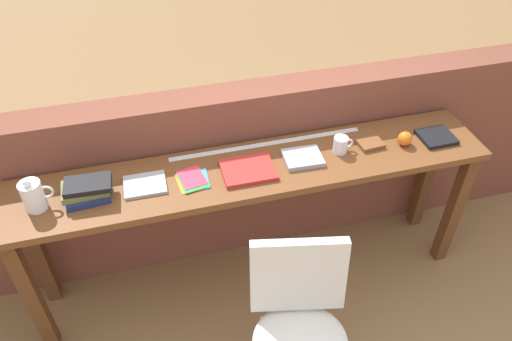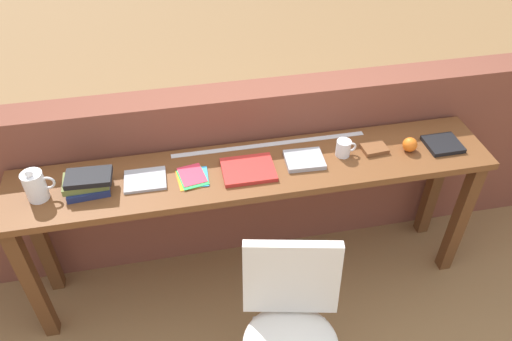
{
  "view_description": "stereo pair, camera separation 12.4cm",
  "coord_description": "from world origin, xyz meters",
  "px_view_note": "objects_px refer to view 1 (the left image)",
  "views": [
    {
      "loc": [
        -0.49,
        -1.59,
        2.52
      ],
      "look_at": [
        0.0,
        0.25,
        0.9
      ],
      "focal_mm": 35.0,
      "sensor_mm": 36.0,
      "label": 1
    },
    {
      "loc": [
        -0.37,
        -1.61,
        2.52
      ],
      "look_at": [
        0.0,
        0.25,
        0.9
      ],
      "focal_mm": 35.0,
      "sensor_mm": 36.0,
      "label": 2
    }
  ],
  "objects_px": {
    "pitcher_white": "(34,196)",
    "leather_journal_brown": "(370,144)",
    "book_open_centre": "(248,170)",
    "pamphlet_pile_colourful": "(193,180)",
    "mug": "(341,145)",
    "book_stack_leftmost": "(87,190)",
    "book_repair_rightmost": "(436,137)",
    "magazine_cycling": "(145,185)",
    "chair_white_moulded": "(299,319)",
    "sports_ball_small": "(405,139)"
  },
  "relations": [
    {
      "from": "mug",
      "to": "leather_journal_brown",
      "type": "xyz_separation_m",
      "value": [
        0.18,
        0.0,
        -0.03
      ]
    },
    {
      "from": "pamphlet_pile_colourful",
      "to": "leather_journal_brown",
      "type": "xyz_separation_m",
      "value": [
        0.97,
        0.03,
        0.01
      ]
    },
    {
      "from": "pamphlet_pile_colourful",
      "to": "mug",
      "type": "height_order",
      "value": "mug"
    },
    {
      "from": "pitcher_white",
      "to": "book_stack_leftmost",
      "type": "distance_m",
      "value": 0.23
    },
    {
      "from": "pitcher_white",
      "to": "mug",
      "type": "relative_size",
      "value": 1.67
    },
    {
      "from": "book_stack_leftmost",
      "to": "magazine_cycling",
      "type": "distance_m",
      "value": 0.27
    },
    {
      "from": "magazine_cycling",
      "to": "pitcher_white",
      "type": "bearing_deg",
      "value": -176.44
    },
    {
      "from": "book_stack_leftmost",
      "to": "leather_journal_brown",
      "type": "xyz_separation_m",
      "value": [
        1.47,
        0.02,
        -0.03
      ]
    },
    {
      "from": "book_stack_leftmost",
      "to": "book_repair_rightmost",
      "type": "xyz_separation_m",
      "value": [
        1.85,
        -0.02,
        -0.03
      ]
    },
    {
      "from": "pitcher_white",
      "to": "book_stack_leftmost",
      "type": "height_order",
      "value": "pitcher_white"
    },
    {
      "from": "pamphlet_pile_colourful",
      "to": "magazine_cycling",
      "type": "bearing_deg",
      "value": 174.47
    },
    {
      "from": "book_repair_rightmost",
      "to": "magazine_cycling",
      "type": "bearing_deg",
      "value": 178.46
    },
    {
      "from": "pitcher_white",
      "to": "book_stack_leftmost",
      "type": "xyz_separation_m",
      "value": [
        0.23,
        0.01,
        -0.03
      ]
    },
    {
      "from": "pitcher_white",
      "to": "book_open_centre",
      "type": "xyz_separation_m",
      "value": [
        1.01,
        -0.0,
        -0.07
      ]
    },
    {
      "from": "pitcher_white",
      "to": "leather_journal_brown",
      "type": "relative_size",
      "value": 1.41
    },
    {
      "from": "book_stack_leftmost",
      "to": "pamphlet_pile_colourful",
      "type": "distance_m",
      "value": 0.5
    },
    {
      "from": "book_stack_leftmost",
      "to": "mug",
      "type": "height_order",
      "value": "book_stack_leftmost"
    },
    {
      "from": "book_stack_leftmost",
      "to": "magazine_cycling",
      "type": "bearing_deg",
      "value": 1.98
    },
    {
      "from": "chair_white_moulded",
      "to": "sports_ball_small",
      "type": "distance_m",
      "value": 1.11
    },
    {
      "from": "book_stack_leftmost",
      "to": "leather_journal_brown",
      "type": "height_order",
      "value": "book_stack_leftmost"
    },
    {
      "from": "pamphlet_pile_colourful",
      "to": "leather_journal_brown",
      "type": "relative_size",
      "value": 1.48
    },
    {
      "from": "pamphlet_pile_colourful",
      "to": "book_repair_rightmost",
      "type": "relative_size",
      "value": 1.05
    },
    {
      "from": "pamphlet_pile_colourful",
      "to": "sports_ball_small",
      "type": "bearing_deg",
      "value": -0.14
    },
    {
      "from": "book_stack_leftmost",
      "to": "pamphlet_pile_colourful",
      "type": "xyz_separation_m",
      "value": [
        0.5,
        -0.01,
        -0.04
      ]
    },
    {
      "from": "book_open_centre",
      "to": "mug",
      "type": "xyz_separation_m",
      "value": [
        0.51,
        0.03,
        0.03
      ]
    },
    {
      "from": "chair_white_moulded",
      "to": "pitcher_white",
      "type": "xyz_separation_m",
      "value": [
        -1.08,
        0.67,
        0.43
      ]
    },
    {
      "from": "pitcher_white",
      "to": "leather_journal_brown",
      "type": "bearing_deg",
      "value": 1.17
    },
    {
      "from": "book_stack_leftmost",
      "to": "book_open_centre",
      "type": "relative_size",
      "value": 0.9
    },
    {
      "from": "pamphlet_pile_colourful",
      "to": "leather_journal_brown",
      "type": "height_order",
      "value": "leather_journal_brown"
    },
    {
      "from": "pitcher_white",
      "to": "magazine_cycling",
      "type": "relative_size",
      "value": 0.9
    },
    {
      "from": "pamphlet_pile_colourful",
      "to": "book_stack_leftmost",
      "type": "bearing_deg",
      "value": 178.48
    },
    {
      "from": "book_open_centre",
      "to": "pitcher_white",
      "type": "bearing_deg",
      "value": -179.78
    },
    {
      "from": "book_stack_leftmost",
      "to": "mug",
      "type": "distance_m",
      "value": 1.3
    },
    {
      "from": "sports_ball_small",
      "to": "book_repair_rightmost",
      "type": "height_order",
      "value": "sports_ball_small"
    },
    {
      "from": "book_open_centre",
      "to": "pamphlet_pile_colourful",
      "type": "bearing_deg",
      "value": 179.58
    },
    {
      "from": "mug",
      "to": "chair_white_moulded",
      "type": "bearing_deg",
      "value": -122.44
    },
    {
      "from": "mug",
      "to": "sports_ball_small",
      "type": "height_order",
      "value": "mug"
    },
    {
      "from": "magazine_cycling",
      "to": "book_repair_rightmost",
      "type": "distance_m",
      "value": 1.58
    },
    {
      "from": "book_open_centre",
      "to": "book_repair_rightmost",
      "type": "distance_m",
      "value": 1.07
    },
    {
      "from": "book_open_centre",
      "to": "mug",
      "type": "distance_m",
      "value": 0.52
    },
    {
      "from": "chair_white_moulded",
      "to": "pamphlet_pile_colourful",
      "type": "xyz_separation_m",
      "value": [
        -0.35,
        0.67,
        0.36
      ]
    },
    {
      "from": "pamphlet_pile_colourful",
      "to": "book_repair_rightmost",
      "type": "height_order",
      "value": "book_repair_rightmost"
    },
    {
      "from": "chair_white_moulded",
      "to": "book_stack_leftmost",
      "type": "bearing_deg",
      "value": 141.24
    },
    {
      "from": "magazine_cycling",
      "to": "book_repair_rightmost",
      "type": "xyz_separation_m",
      "value": [
        1.58,
        -0.02,
        0.0
      ]
    },
    {
      "from": "leather_journal_brown",
      "to": "pitcher_white",
      "type": "bearing_deg",
      "value": 176.71
    },
    {
      "from": "book_open_centre",
      "to": "book_repair_rightmost",
      "type": "relative_size",
      "value": 1.45
    },
    {
      "from": "mug",
      "to": "sports_ball_small",
      "type": "distance_m",
      "value": 0.36
    },
    {
      "from": "book_stack_leftmost",
      "to": "book_repair_rightmost",
      "type": "height_order",
      "value": "book_stack_leftmost"
    },
    {
      "from": "pitcher_white",
      "to": "book_repair_rightmost",
      "type": "height_order",
      "value": "pitcher_white"
    },
    {
      "from": "pitcher_white",
      "to": "magazine_cycling",
      "type": "xyz_separation_m",
      "value": [
        0.5,
        0.02,
        -0.07
      ]
    }
  ]
}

